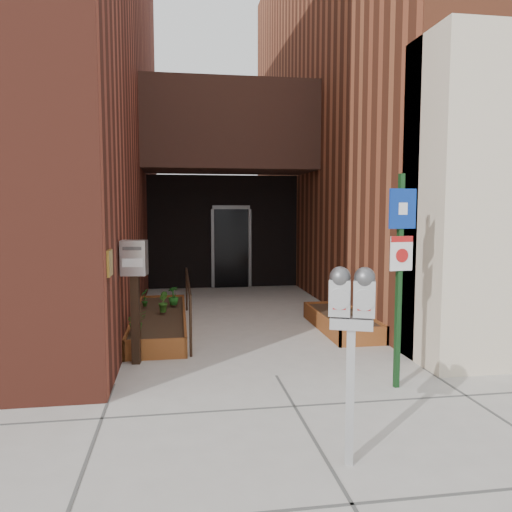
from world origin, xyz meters
name	(u,v)px	position (x,y,z in m)	size (l,w,h in m)	color
ground	(276,376)	(0.00, 0.00, 0.00)	(80.00, 80.00, 0.00)	#9E9991
architecture	(217,95)	(-0.18, 6.89, 4.98)	(20.00, 14.60, 10.00)	maroon
planter_left	(160,322)	(-1.55, 2.70, 0.13)	(0.90, 3.60, 0.30)	brown
planter_right	(341,322)	(1.60, 2.20, 0.13)	(0.80, 2.20, 0.30)	brown
handrail	(188,287)	(-1.05, 2.65, 0.75)	(0.04, 3.34, 0.90)	black
parking_meter	(352,313)	(0.17, -2.24, 1.28)	(0.38, 0.25, 1.65)	#B1B1B4
sign_post	(400,258)	(1.34, -0.63, 1.55)	(0.34, 0.10, 2.52)	#153A18
payment_dropbox	(135,275)	(-1.80, 0.80, 1.22)	(0.36, 0.29, 1.69)	black
shrub_left_a	(136,321)	(-1.84, 1.36, 0.46)	(0.29, 0.29, 0.32)	#255719
shrub_left_b	(163,302)	(-1.49, 2.76, 0.48)	(0.20, 0.20, 0.36)	#2B611B
shrub_left_c	(173,296)	(-1.31, 3.39, 0.48)	(0.20, 0.20, 0.35)	#1B611B
shrub_left_d	(145,298)	(-1.84, 3.33, 0.47)	(0.17, 0.17, 0.33)	#1C5518
shrub_right_a	(336,307)	(1.37, 1.79, 0.49)	(0.21, 0.21, 0.37)	#1C621C
shrub_right_b	(344,297)	(1.85, 2.83, 0.46)	(0.16, 0.16, 0.31)	#1B611D
shrub_right_c	(338,303)	(1.58, 2.34, 0.45)	(0.28, 0.28, 0.31)	#204F16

